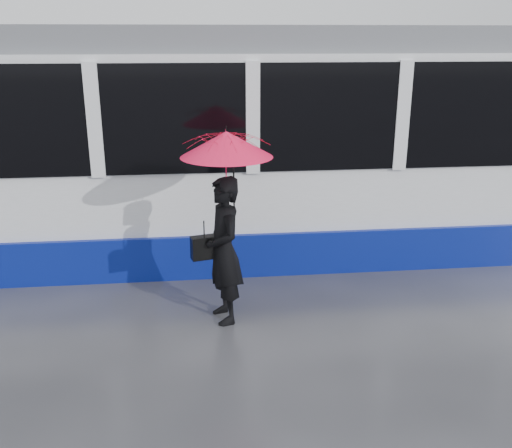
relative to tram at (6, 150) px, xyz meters
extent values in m
plane|color=#2B2B30|center=(3.17, -2.50, -1.64)|extent=(90.00, 90.00, 0.00)
cube|color=#3F3D38|center=(3.17, -0.72, -1.63)|extent=(34.00, 0.07, 0.02)
cube|color=#3F3D38|center=(3.17, 0.72, -1.63)|extent=(34.00, 0.07, 0.02)
cube|color=white|center=(0.00, 0.00, -0.11)|extent=(24.00, 2.40, 2.95)
cube|color=navy|center=(0.00, 0.00, -1.33)|extent=(24.00, 2.56, 0.62)
cube|color=black|center=(0.00, 0.00, 0.56)|extent=(23.00, 2.48, 1.40)
imported|color=black|center=(3.03, -2.46, -0.77)|extent=(0.56, 0.72, 1.74)
imported|color=#E4136F|center=(3.08, -2.46, 0.19)|extent=(1.15, 1.17, 0.87)
cone|color=#E4136F|center=(3.08, -2.46, 0.46)|extent=(1.24, 1.24, 0.28)
cylinder|color=black|center=(3.08, -2.46, 0.62)|extent=(0.01, 0.01, 0.07)
cylinder|color=black|center=(3.16, -2.44, -0.13)|extent=(0.02, 0.02, 0.76)
cube|color=black|center=(2.81, -2.44, -0.73)|extent=(0.33, 0.21, 0.27)
cylinder|color=black|center=(2.81, -2.44, -0.50)|extent=(0.01, 0.01, 0.18)
camera|label=1|loc=(2.72, -8.59, 1.57)|focal=40.00mm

